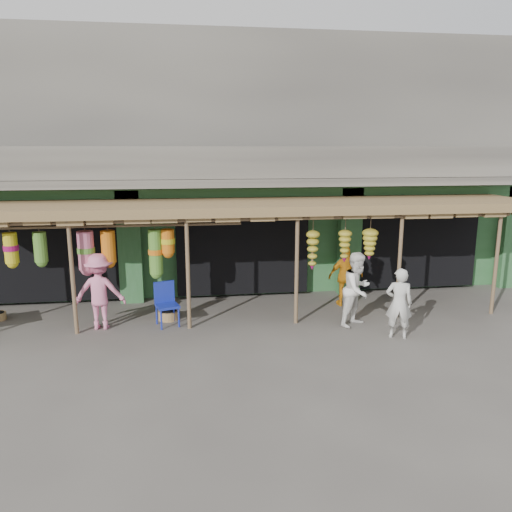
{
  "coord_description": "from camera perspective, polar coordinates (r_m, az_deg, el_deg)",
  "views": [
    {
      "loc": [
        -1.48,
        -11.18,
        4.08
      ],
      "look_at": [
        0.21,
        1.0,
        1.39
      ],
      "focal_mm": 35.0,
      "sensor_mm": 36.0,
      "label": 1
    }
  ],
  "objects": [
    {
      "name": "ground",
      "position": [
        11.99,
        -0.36,
        -7.55
      ],
      "size": [
        80.0,
        80.0,
        0.0
      ],
      "primitive_type": "plane",
      "color": "#514C47",
      "rests_on": "ground"
    },
    {
      "name": "awning",
      "position": [
        12.15,
        -1.6,
        5.21
      ],
      "size": [
        14.0,
        2.7,
        2.79
      ],
      "color": "brown",
      "rests_on": "ground"
    },
    {
      "name": "person_vendor",
      "position": [
        13.22,
        10.22,
        -2.27
      ],
      "size": [
        0.94,
        0.42,
        1.58
      ],
      "primitive_type": "imported",
      "rotation": [
        0.0,
        0.0,
        3.18
      ],
      "color": "orange",
      "rests_on": "ground"
    },
    {
      "name": "person_right",
      "position": [
        11.76,
        11.52,
        -3.75
      ],
      "size": [
        1.07,
        1.04,
        1.74
      ],
      "primitive_type": "imported",
      "rotation": [
        0.0,
        0.0,
        0.65
      ],
      "color": "white",
      "rests_on": "ground"
    },
    {
      "name": "person_shopper",
      "position": [
        11.88,
        -17.43,
        -3.88
      ],
      "size": [
        1.18,
        0.74,
        1.75
      ],
      "primitive_type": "imported",
      "rotation": [
        0.0,
        0.0,
        3.06
      ],
      "color": "pink",
      "rests_on": "ground"
    },
    {
      "name": "blue_chair",
      "position": [
        11.85,
        -10.24,
        -5.11
      ],
      "size": [
        0.61,
        0.62,
        1.02
      ],
      "rotation": [
        0.0,
        0.0,
        0.31
      ],
      "color": "#18279D",
      "rests_on": "ground"
    },
    {
      "name": "building",
      "position": [
        16.13,
        -2.68,
        9.79
      ],
      "size": [
        16.4,
        6.8,
        7.0
      ],
      "color": "gray",
      "rests_on": "ground"
    },
    {
      "name": "basket_right",
      "position": [
        12.32,
        -9.98,
        -6.66
      ],
      "size": [
        0.62,
        0.62,
        0.22
      ],
      "primitive_type": "cylinder",
      "rotation": [
        0.0,
        0.0,
        0.38
      ],
      "color": "olive",
      "rests_on": "ground"
    },
    {
      "name": "person_front",
      "position": [
        11.25,
        16.02,
        -5.22
      ],
      "size": [
        0.66,
        0.53,
        1.56
      ],
      "primitive_type": "imported",
      "rotation": [
        0.0,
        0.0,
        2.83
      ],
      "color": "beige",
      "rests_on": "ground"
    }
  ]
}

